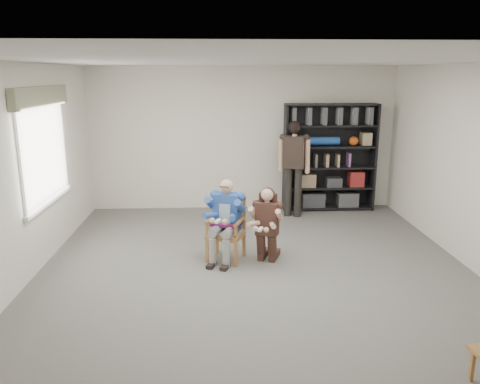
{
  "coord_description": "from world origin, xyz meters",
  "views": [
    {
      "loc": [
        -0.51,
        -5.71,
        2.65
      ],
      "look_at": [
        -0.2,
        0.6,
        1.05
      ],
      "focal_mm": 35.0,
      "sensor_mm": 36.0,
      "label": 1
    }
  ],
  "objects_px": {
    "armchair": "(226,229)",
    "seated_man": "(226,220)",
    "standing_man": "(294,170)",
    "kneeling_woman": "(267,226)",
    "bookshelf": "(329,158)"
  },
  "relations": [
    {
      "from": "armchair",
      "to": "kneeling_woman",
      "type": "bearing_deg",
      "value": 8.98
    },
    {
      "from": "armchair",
      "to": "standing_man",
      "type": "xyz_separation_m",
      "value": [
        1.32,
        2.11,
        0.44
      ]
    },
    {
      "from": "armchair",
      "to": "kneeling_woman",
      "type": "distance_m",
      "value": 0.6
    },
    {
      "from": "seated_man",
      "to": "armchair",
      "type": "bearing_deg",
      "value": 0.0
    },
    {
      "from": "bookshelf",
      "to": "standing_man",
      "type": "bearing_deg",
      "value": -149.92
    },
    {
      "from": "kneeling_woman",
      "to": "bookshelf",
      "type": "xyz_separation_m",
      "value": [
        1.52,
        2.68,
        0.5
      ]
    },
    {
      "from": "bookshelf",
      "to": "standing_man",
      "type": "xyz_separation_m",
      "value": [
        -0.78,
        -0.45,
        -0.15
      ]
    },
    {
      "from": "seated_man",
      "to": "kneeling_woman",
      "type": "bearing_deg",
      "value": 8.98
    },
    {
      "from": "kneeling_woman",
      "to": "standing_man",
      "type": "height_order",
      "value": "standing_man"
    },
    {
      "from": "bookshelf",
      "to": "standing_man",
      "type": "relative_size",
      "value": 1.16
    },
    {
      "from": "bookshelf",
      "to": "standing_man",
      "type": "height_order",
      "value": "bookshelf"
    },
    {
      "from": "armchair",
      "to": "seated_man",
      "type": "height_order",
      "value": "seated_man"
    },
    {
      "from": "kneeling_woman",
      "to": "bookshelf",
      "type": "height_order",
      "value": "bookshelf"
    },
    {
      "from": "kneeling_woman",
      "to": "standing_man",
      "type": "bearing_deg",
      "value": 92.35
    },
    {
      "from": "standing_man",
      "to": "kneeling_woman",
      "type": "bearing_deg",
      "value": -91.7
    }
  ]
}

